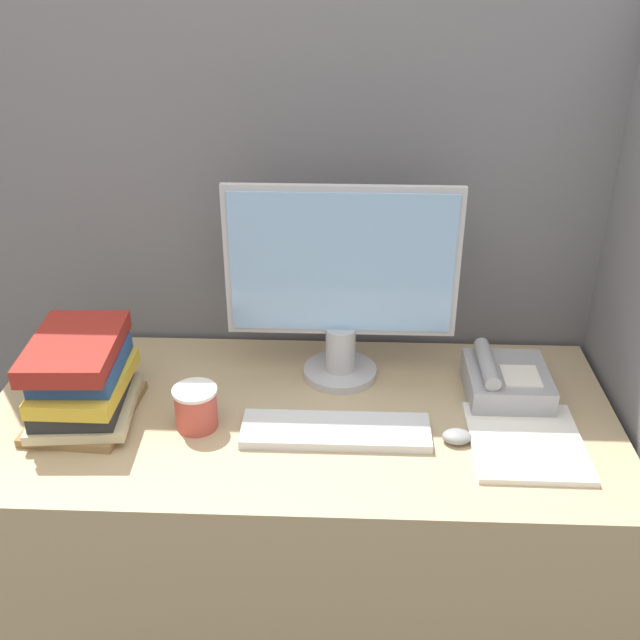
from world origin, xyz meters
TOP-DOWN VIEW (x-y plane):
  - cubicle_panel_rear at (0.00, 0.71)m, footprint 1.83×0.04m
  - cubicle_panel_right at (0.75, 0.36)m, footprint 0.04×0.73m
  - desk at (0.00, 0.33)m, footprint 1.43×0.67m
  - monitor at (0.09, 0.50)m, footprint 0.54×0.18m
  - keyboard at (0.08, 0.26)m, footprint 0.41×0.12m
  - mouse at (0.34, 0.24)m, footprint 0.06×0.05m
  - coffee_cup at (-0.22, 0.28)m, footprint 0.10×0.10m
  - book_stack at (-0.48, 0.31)m, footprint 0.24×0.30m
  - desk_telephone at (0.47, 0.42)m, footprint 0.19×0.20m
  - paper_pile at (0.49, 0.24)m, footprint 0.24×0.27m

SIDE VIEW (x-z plane):
  - desk at x=0.00m, z-range 0.00..0.75m
  - paper_pile at x=0.49m, z-range 0.75..0.76m
  - keyboard at x=0.08m, z-range 0.75..0.77m
  - mouse at x=0.34m, z-range 0.75..0.78m
  - desk_telephone at x=0.47m, z-range 0.73..0.84m
  - coffee_cup at x=-0.22m, z-range 0.75..0.85m
  - book_stack at x=-0.48m, z-range 0.75..0.94m
  - cubicle_panel_rear at x=0.00m, z-range 0.00..1.69m
  - cubicle_panel_right at x=0.75m, z-range 0.00..1.69m
  - monitor at x=0.09m, z-range 0.75..1.23m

